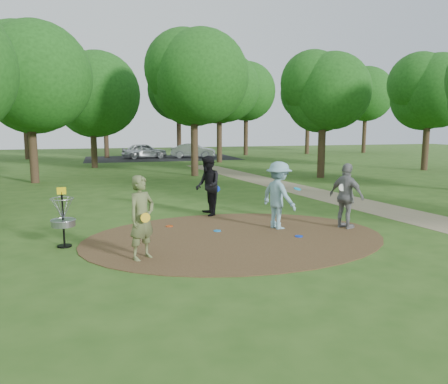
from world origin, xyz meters
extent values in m
plane|color=#2D5119|center=(0.00, 0.00, 0.00)|extent=(100.00, 100.00, 0.00)
cylinder|color=#47301C|center=(0.00, 0.00, 0.01)|extent=(8.40, 8.40, 0.02)
cube|color=#8C7A5B|center=(6.50, 2.00, 0.01)|extent=(7.55, 39.89, 0.01)
cube|color=black|center=(2.00, 30.00, 0.00)|extent=(14.00, 8.00, 0.01)
imported|color=#5F693D|center=(-2.66, -1.30, 0.98)|extent=(0.85, 0.81, 1.96)
cylinder|color=yellow|center=(-2.60, -1.57, 1.04)|extent=(0.22, 0.08, 0.22)
imported|color=#7BA9B8|center=(1.54, 0.66, 1.01)|extent=(1.15, 1.48, 2.02)
cylinder|color=#0C96CD|center=(2.16, 0.70, 1.18)|extent=(0.31, 0.31, 0.08)
imported|color=black|center=(-0.03, 3.13, 1.03)|extent=(0.79, 1.01, 2.06)
cylinder|color=#0D3BED|center=(0.27, 3.08, 0.92)|extent=(0.22, 0.08, 0.22)
imported|color=gray|center=(3.50, 0.14, 0.99)|extent=(0.90, 1.25, 1.97)
cylinder|color=white|center=(3.32, 0.08, 1.26)|extent=(0.23, 0.10, 0.22)
cylinder|color=#1A82D1|center=(-0.33, 0.77, 0.03)|extent=(0.22, 0.22, 0.02)
cylinder|color=#0C31CE|center=(1.70, -0.45, 0.03)|extent=(0.22, 0.22, 0.02)
cylinder|color=#C74213|center=(-1.58, 1.75, 0.03)|extent=(0.22, 0.22, 0.02)
imported|color=#B0B4B8|center=(0.39, 30.06, 0.70)|extent=(4.28, 2.09, 1.41)
imported|color=#B0B2B9|center=(4.91, 29.46, 0.68)|extent=(4.37, 2.63, 1.36)
cylinder|color=black|center=(-4.50, 0.30, 0.68)|extent=(0.05, 0.05, 1.35)
cylinder|color=black|center=(-4.50, 0.30, 0.02)|extent=(0.36, 0.36, 0.04)
cylinder|color=gray|center=(-4.50, 0.30, 0.62)|extent=(0.60, 0.60, 0.16)
torus|color=gray|center=(-4.50, 0.30, 0.70)|extent=(0.63, 0.63, 0.03)
torus|color=gray|center=(-4.50, 0.30, 1.25)|extent=(0.58, 0.58, 0.02)
cube|color=yellow|center=(-4.50, 0.30, 1.45)|extent=(0.22, 0.02, 0.18)
cylinder|color=#332316|center=(-7.00, 14.00, 1.90)|extent=(0.44, 0.44, 3.80)
sphere|color=#174512|center=(-7.00, 14.00, 5.37)|extent=(5.70, 5.70, 5.70)
cylinder|color=#332316|center=(2.00, 15.00, 2.09)|extent=(0.44, 0.44, 4.18)
sphere|color=#174512|center=(2.00, 15.00, 5.73)|extent=(5.63, 5.63, 5.63)
cylinder|color=#332316|center=(9.00, 12.00, 1.80)|extent=(0.44, 0.44, 3.61)
sphere|color=#174512|center=(9.00, 12.00, 4.82)|extent=(4.41, 4.41, 4.41)
cylinder|color=#332316|center=(-4.00, 22.00, 1.71)|extent=(0.44, 0.44, 3.42)
sphere|color=#174512|center=(-4.00, 22.00, 5.08)|extent=(6.03, 6.03, 6.03)
cylinder|color=#332316|center=(6.00, 24.00, 2.19)|extent=(0.44, 0.44, 4.37)
sphere|color=#174512|center=(6.00, 24.00, 5.92)|extent=(5.63, 5.63, 5.63)
cylinder|color=#332316|center=(18.00, 14.00, 1.90)|extent=(0.44, 0.44, 3.80)
sphere|color=#174512|center=(18.00, 14.00, 5.17)|extent=(4.98, 4.98, 4.98)
camera|label=1|loc=(-3.49, -11.24, 3.08)|focal=35.00mm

